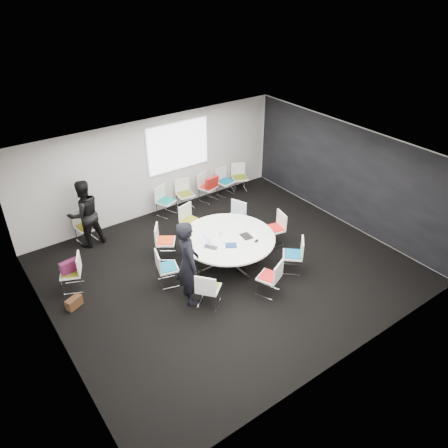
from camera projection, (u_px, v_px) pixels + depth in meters
room_shell at (231, 218)px, 9.85m from camera, size 8.08×7.08×2.88m
conference_table at (228, 244)px, 10.49m from camera, size 2.26×2.26×0.73m
projection_screen at (178, 146)px, 12.36m from camera, size 1.90×0.03×1.35m
chair_ring_a at (274, 234)px, 11.34m from camera, size 0.53×0.54×0.88m
chair_ring_b at (235, 223)px, 11.80m from camera, size 0.59×0.60×0.88m
chair_ring_c at (191, 227)px, 11.66m from camera, size 0.55×0.54×0.88m
chair_ring_d at (166, 247)px, 10.84m from camera, size 0.63×0.63×0.88m
chair_ring_e at (168, 274)px, 9.93m from camera, size 0.56×0.56×0.88m
chair_ring_f at (208, 295)px, 9.31m from camera, size 0.64×0.64×0.88m
chair_ring_g at (269, 283)px, 9.64m from camera, size 0.60×0.60×0.88m
chair_ring_h at (292, 261)px, 10.35m from camera, size 0.64×0.64×0.88m
chair_back_a at (166, 206)px, 12.60m from camera, size 0.59×0.59×0.88m
chair_back_b at (185, 199)px, 12.96m from camera, size 0.51×0.50×0.88m
chair_back_c at (208, 192)px, 13.36m from camera, size 0.59×0.58×0.88m
chair_back_d at (225, 187)px, 13.68m from camera, size 0.53×0.52×0.88m
chair_back_e at (240, 183)px, 13.93m from camera, size 0.59×0.59×0.88m
chair_spare_left at (73, 279)px, 9.77m from camera, size 0.60×0.60×0.88m
chair_person_back at (86, 232)px, 11.43m from camera, size 0.52×0.51×0.88m
person_main at (188, 263)px, 9.10m from camera, size 0.65×0.82×1.97m
person_back at (85, 214)px, 10.99m from camera, size 0.93×0.75×1.81m
laptop at (212, 246)px, 10.05m from camera, size 0.34×0.37×0.02m
laptop_lid at (207, 239)px, 10.07m from camera, size 0.04×0.30×0.22m
notebook_black at (246, 236)px, 10.41m from camera, size 0.26×0.33×0.02m
tablet_folio at (231, 245)px, 10.08m from camera, size 0.33×0.31×0.03m
papers_right at (236, 225)px, 10.85m from camera, size 0.32×0.25×0.00m
papers_front at (254, 232)px, 10.59m from camera, size 0.33×0.25×0.00m
cup at (221, 233)px, 10.47m from camera, size 0.08×0.08×0.09m
phone at (256, 241)px, 10.24m from camera, size 0.16×0.12×0.01m
maroon_bag at (69, 266)px, 9.59m from camera, size 0.41×0.19×0.28m
brown_bag at (74, 303)px, 9.33m from camera, size 0.39×0.29×0.24m
red_jacket at (212, 182)px, 12.98m from camera, size 0.45×0.19×0.36m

